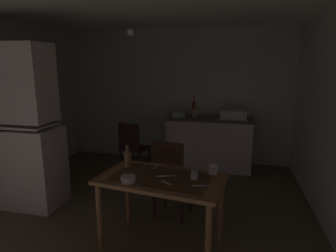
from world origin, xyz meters
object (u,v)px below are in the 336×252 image
Objects in this scene: chair_far_side at (171,178)px; teacup_cream at (213,170)px; hand_pump at (194,107)px; serving_bowl_wide at (128,179)px; sink_basin at (233,114)px; chair_by_counter at (133,147)px; mixing_bowl_counter at (179,115)px; glass_bottle at (128,158)px; dining_table at (162,187)px; hutch_cabinet at (19,132)px.

chair_far_side is 0.69m from teacup_cream.
serving_bowl_wide is at bearing -95.24° from hand_pump.
sink_basin reaches higher than serving_bowl_wide.
mixing_bowl_counter is at bearing 43.05° from chair_by_counter.
chair_by_counter is at bearing 108.63° from serving_bowl_wide.
chair_far_side is 0.63m from glass_bottle.
mixing_bowl_counter reaches higher than chair_far_side.
dining_table is at bearing -86.80° from chair_far_side.
mixing_bowl_counter is 0.19× the size of dining_table.
hutch_cabinet reaches higher than hand_pump.
teacup_cream is (0.76, -2.18, -0.16)m from mixing_bowl_counter.
glass_bottle is at bearing -137.21° from chair_far_side.
serving_bowl_wide is at bearing -71.37° from chair_by_counter.
teacup_cream is at bearing 23.12° from dining_table.
serving_bowl_wide is at bearing -108.12° from chair_far_side.
hutch_cabinet is 8.59× the size of mixing_bowl_counter.
mixing_bowl_counter is at bearing 109.20° from teacup_cream.
chair_far_side is at bearing 93.20° from dining_table.
chair_by_counter is at bearing 131.98° from teacup_cream.
dining_table is at bearing -83.34° from mixing_bowl_counter.
hand_pump reaches higher than dining_table.
chair_by_counter reaches higher than serving_bowl_wide.
sink_basin reaches higher than dining_table.
serving_bowl_wide is (-0.24, -2.65, -0.30)m from hand_pump.
glass_bottle is at bearing -10.86° from hutch_cabinet.
mixing_bowl_counter reaches higher than serving_bowl_wide.
teacup_cream is (0.51, -0.36, 0.29)m from chair_far_side.
teacup_cream is at bearing -6.93° from hutch_cabinet.
sink_basin is 0.49× the size of chair_by_counter.
hutch_cabinet is at bearing -143.96° from sink_basin.
chair_far_side is (-0.00, -1.91, -0.57)m from hand_pump.
serving_bowl_wide is at bearing -89.91° from mixing_bowl_counter.
dining_table is 5.45× the size of glass_bottle.
hutch_cabinet reaches higher than chair_far_side.
mixing_bowl_counter is at bearing 47.67° from hutch_cabinet.
dining_table is at bearing -62.30° from chair_by_counter.
serving_bowl_wide is 0.41m from glass_bottle.
hutch_cabinet is 2.78m from hand_pump.
sink_basin is at bearing 22.52° from chair_by_counter.
teacup_cream is 0.38× the size of glass_bottle.
hand_pump is 0.30× the size of dining_table.
mixing_bowl_counter is at bearing 86.23° from glass_bottle.
teacup_cream reaches higher than dining_table.
chair_by_counter is at bearing -141.94° from hand_pump.
chair_by_counter is 2.13m from teacup_cream.
glass_bottle reaches higher than dining_table.
dining_table is at bearing -14.25° from hutch_cabinet.
chair_far_side is at bearing 144.83° from teacup_cream.
glass_bottle is at bearing -72.01° from chair_by_counter.
chair_far_side is at bearing -90.03° from hand_pump.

